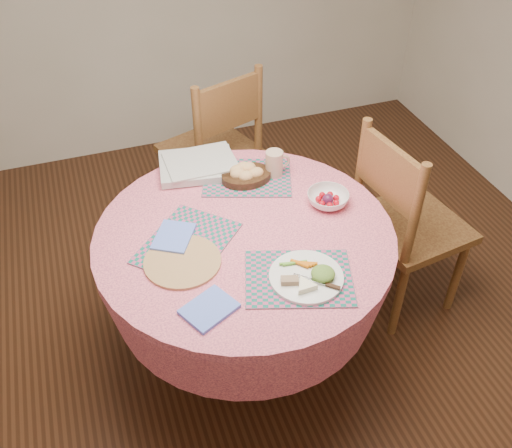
% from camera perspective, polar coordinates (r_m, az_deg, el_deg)
% --- Properties ---
extents(ground, '(4.00, 4.00, 0.00)m').
position_cam_1_polar(ground, '(2.88, -0.96, -12.13)').
color(ground, '#331C0F').
rests_on(ground, ground).
extents(dining_table, '(1.24, 1.24, 0.75)m').
position_cam_1_polar(dining_table, '(2.47, -1.10, -4.23)').
color(dining_table, pink).
rests_on(dining_table, ground).
extents(chair_right, '(0.52, 0.54, 1.03)m').
position_cam_1_polar(chair_right, '(2.81, 14.58, 0.27)').
color(chair_right, brown).
rests_on(chair_right, ground).
extents(chair_back, '(0.60, 0.58, 1.03)m').
position_cam_1_polar(chair_back, '(3.25, -4.10, 7.59)').
color(chair_back, brown).
rests_on(chair_back, ground).
extents(placemat_front, '(0.47, 0.41, 0.01)m').
position_cam_1_polar(placemat_front, '(2.14, 4.29, -5.40)').
color(placemat_front, '#126556').
rests_on(placemat_front, dining_table).
extents(placemat_left, '(0.49, 0.50, 0.01)m').
position_cam_1_polar(placemat_left, '(2.30, -6.90, -1.89)').
color(placemat_left, '#126556').
rests_on(placemat_left, dining_table).
extents(placemat_back, '(0.48, 0.42, 0.01)m').
position_cam_1_polar(placemat_back, '(2.63, -0.88, 4.68)').
color(placemat_back, '#126556').
rests_on(placemat_back, dining_table).
extents(wicker_trivet, '(0.30, 0.30, 0.01)m').
position_cam_1_polar(wicker_trivet, '(2.22, -7.36, -3.73)').
color(wicker_trivet, '#9D6C44').
rests_on(wicker_trivet, dining_table).
extents(napkin_near, '(0.22, 0.21, 0.01)m').
position_cam_1_polar(napkin_near, '(2.04, -4.71, -8.46)').
color(napkin_near, '#5C7BEE').
rests_on(napkin_near, dining_table).
extents(napkin_far, '(0.21, 0.23, 0.01)m').
position_cam_1_polar(napkin_far, '(2.31, -8.23, -1.28)').
color(napkin_far, '#5C7BEE').
rests_on(napkin_far, placemat_left).
extents(dinner_plate, '(0.28, 0.28, 0.05)m').
position_cam_1_polar(dinner_plate, '(2.13, 5.29, -5.18)').
color(dinner_plate, white).
rests_on(dinner_plate, placemat_front).
extents(bread_bowl, '(0.23, 0.23, 0.08)m').
position_cam_1_polar(bread_bowl, '(2.60, -1.04, 5.09)').
color(bread_bowl, black).
rests_on(bread_bowl, placemat_back).
extents(latte_mug, '(0.12, 0.08, 0.12)m').
position_cam_1_polar(latte_mug, '(2.61, 1.89, 6.10)').
color(latte_mug, tan).
rests_on(latte_mug, placemat_back).
extents(fruit_bowl, '(0.22, 0.22, 0.06)m').
position_cam_1_polar(fruit_bowl, '(2.48, 7.20, 2.51)').
color(fruit_bowl, white).
rests_on(fruit_bowl, dining_table).
extents(newspaper_stack, '(0.38, 0.32, 0.04)m').
position_cam_1_polar(newspaper_stack, '(2.68, -5.89, 5.88)').
color(newspaper_stack, silver).
rests_on(newspaper_stack, dining_table).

